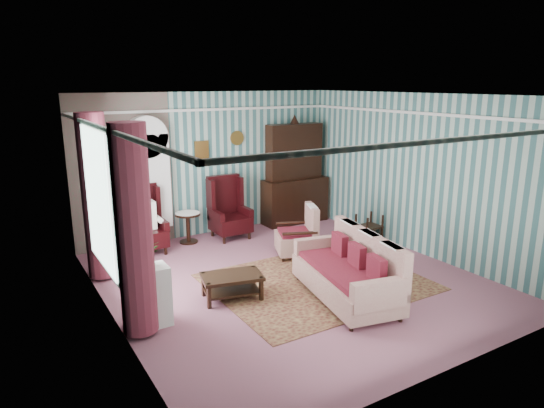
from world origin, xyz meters
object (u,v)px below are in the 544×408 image
wingback_right (230,208)px  floral_armchair (296,228)px  seated_woman (144,222)px  nest_table (369,227)px  bookcase (149,189)px  plant_stand (148,297)px  coffee_table (232,287)px  sofa (346,268)px  round_side_table (188,228)px  wingback_left (144,220)px  dresser_hutch (295,171)px

wingback_right → floral_armchair: (0.55, -1.57, -0.11)m
seated_woman → nest_table: 4.37m
nest_table → wingback_right: bearing=146.3°
bookcase → seated_woman: (-0.25, -0.39, -0.53)m
seated_woman → plant_stand: bearing=-106.2°
seated_woman → coffee_table: 2.66m
nest_table → sofa: bearing=-138.9°
bookcase → nest_table: bearing=-26.9°
seated_woman → floral_armchair: size_ratio=1.14×
round_side_table → coffee_table: bearing=-98.5°
plant_stand → sofa: size_ratio=0.40×
wingback_left → seated_woman: wingback_left is taller
wingback_right → coffee_table: size_ratio=1.44×
wingback_left → seated_woman: (0.00, 0.00, -0.04)m
wingback_left → round_side_table: 0.97m
wingback_right → floral_armchair: 1.66m
dresser_hutch → round_side_table: 2.75m
plant_stand → floral_armchair: 3.32m
wingback_right → floral_armchair: size_ratio=1.21×
wingback_left → wingback_right: size_ratio=1.00×
bookcase → seated_woman: 0.70m
dresser_hutch → sofa: (-1.60, -3.71, -0.71)m
round_side_table → bookcase: bearing=159.7°
nest_table → plant_stand: plant_stand is taller
dresser_hutch → wingback_right: size_ratio=1.89×
seated_woman → wingback_right: bearing=0.0°
dresser_hutch → round_side_table: size_ratio=3.93×
bookcase → round_side_table: 1.07m
seated_woman → sofa: bearing=-61.1°
plant_stand → floral_armchair: (3.10, 1.18, 0.12)m
wingback_right → sofa: 3.45m
wingback_left → plant_stand: bearing=-106.2°
wingback_left → coffee_table: size_ratio=1.44×
wingback_left → round_side_table: (0.90, 0.15, -0.33)m
plant_stand → sofa: sofa is taller
coffee_table → wingback_left: bearing=100.8°
bookcase → coffee_table: 3.13m
bookcase → floral_armchair: (2.05, -1.96, -0.60)m
bookcase → coffee_table: size_ratio=2.58×
round_side_table → sofa: (1.00, -3.59, 0.17)m
round_side_table → plant_stand: size_ratio=0.75×
seated_woman → coffee_table: bearing=-79.2°
round_side_table → floral_armchair: size_ratio=0.58×
wingback_left → sofa: 3.94m
seated_woman → floral_armchair: (2.30, -1.57, -0.07)m
seated_woman → bookcase: bearing=57.3°
wingback_right → round_side_table: wingback_right is taller
bookcase → plant_stand: 3.39m
seated_woman → sofa: 3.93m
dresser_hutch → bookcase: bearing=177.9°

